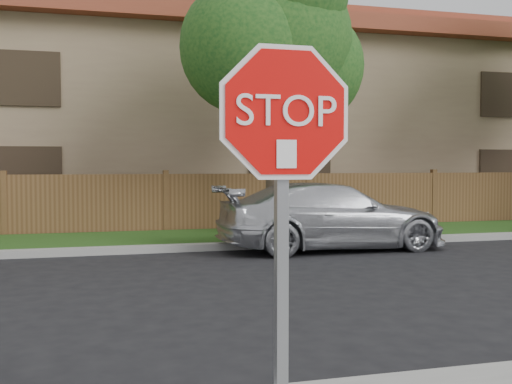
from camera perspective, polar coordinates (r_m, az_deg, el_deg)
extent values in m
cube|color=gray|center=(12.94, -6.94, -5.30)|extent=(70.00, 0.30, 0.15)
cube|color=#1E4714|center=(14.57, -7.85, -4.46)|extent=(70.00, 3.00, 0.12)
cube|color=brown|center=(16.08, -8.58, -1.14)|extent=(70.00, 0.12, 1.60)
cube|color=#95795C|center=(21.64, -10.28, 5.66)|extent=(34.00, 8.00, 6.00)
cube|color=brown|center=(22.05, -10.36, 14.13)|extent=(35.20, 9.20, 0.50)
cube|color=brown|center=(22.18, -10.37, 15.65)|extent=(33.00, 5.50, 0.70)
cylinder|color=#382B21|center=(14.87, 1.77, 3.05)|extent=(0.44, 0.44, 3.92)
sphere|color=#144317|center=(15.17, 1.78, 14.22)|extent=(3.80, 3.80, 3.80)
sphere|color=#144317|center=(15.63, 4.68, 11.79)|extent=(3.00, 3.00, 3.00)
sphere|color=#144317|center=(14.53, -0.86, 13.61)|extent=(3.20, 3.20, 3.20)
cube|color=gray|center=(3.32, 2.42, -8.22)|extent=(0.06, 0.06, 2.30)
cylinder|color=white|center=(3.20, 2.80, 7.56)|extent=(1.01, 0.02, 1.01)
cylinder|color=red|center=(3.19, 2.87, 7.58)|extent=(0.93, 0.02, 0.93)
cube|color=white|center=(3.17, 2.94, 3.63)|extent=(0.11, 0.00, 0.15)
imported|color=silver|center=(13.17, 7.22, -2.30)|extent=(5.05, 2.10, 1.46)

